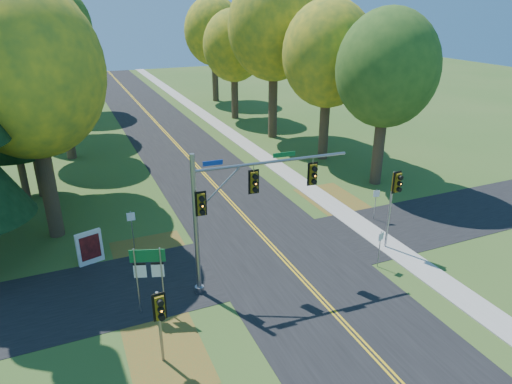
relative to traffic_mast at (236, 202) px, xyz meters
name	(u,v)px	position (x,y,z in m)	size (l,w,h in m)	color
ground	(296,272)	(3.18, -0.17, -4.48)	(160.00, 160.00, 0.00)	#32561E
road_main	(296,272)	(3.18, -0.17, -4.47)	(8.00, 160.00, 0.02)	black
road_cross	(279,254)	(3.18, 1.83, -4.47)	(60.00, 6.00, 0.02)	black
centerline_left	(294,272)	(3.08, -0.17, -4.45)	(0.10, 160.00, 0.01)	gold
centerline_right	(298,271)	(3.28, -0.17, -4.45)	(0.10, 160.00, 0.01)	gold
sidewalk_east	(393,248)	(9.38, -0.17, -4.45)	(1.60, 160.00, 0.06)	#9E998E
leaf_patch_w_near	(154,261)	(-3.32, 3.83, -4.47)	(4.00, 6.00, 0.00)	brown
leaf_patch_e	(343,206)	(9.98, 5.83, -4.47)	(3.50, 8.00, 0.00)	brown
leaf_patch_w_far	(165,350)	(-4.32, -3.17, -4.47)	(3.00, 5.00, 0.00)	brown
tree_w_a	(29,73)	(-7.94, 9.21, 5.01)	(8.00, 8.00, 14.15)	#38281C
tree_e_a	(387,69)	(14.75, 8.60, 4.05)	(7.20, 7.20, 12.73)	#38281C
tree_w_b	(19,45)	(-8.54, 16.12, 5.89)	(8.60, 8.60, 15.38)	#38281C
tree_e_b	(329,55)	(14.15, 15.41, 4.42)	(7.60, 7.60, 13.33)	#38281C
tree_w_c	(58,66)	(-6.35, 24.30, 3.46)	(6.80, 6.80, 11.91)	#38281C
tree_e_c	(274,27)	(13.06, 23.52, 6.18)	(8.80, 8.80, 15.79)	#38281C
tree_w_d	(46,36)	(-6.94, 33.01, 5.30)	(8.20, 8.20, 14.56)	#38281C
tree_e_d	(234,46)	(12.45, 32.70, 3.76)	(7.00, 7.00, 12.32)	#38281C
tree_w_e	(56,27)	(-5.74, 43.92, 5.59)	(8.40, 8.40, 14.97)	#38281C
tree_e_e	(214,32)	(13.66, 43.41, 4.71)	(7.80, 7.80, 13.74)	#38281C
traffic_mast	(236,202)	(0.00, 0.00, 0.00)	(7.68, 0.84, 6.97)	gray
east_signal_pole	(395,191)	(9.09, -0.10, -0.94)	(0.54, 0.62, 4.67)	#9C9DA4
ped_signal_pole	(160,312)	(-4.50, -3.88, -2.06)	(0.51, 0.59, 3.25)	gray
route_sign_cluster	(149,268)	(-4.26, -0.49, -2.17)	(1.46, 0.54, 3.27)	gray
info_kiosk	(90,248)	(-6.41, 4.94, -3.55)	(1.35, 0.56, 1.87)	white
reg_sign_e_north	(376,199)	(10.68, 3.32, -3.06)	(0.38, 0.16, 2.07)	gray
reg_sign_e_south	(380,243)	(7.39, -1.42, -3.05)	(0.39, 0.15, 2.08)	gray
reg_sign_w	(132,223)	(-4.06, 5.60, -2.89)	(0.44, 0.08, 2.32)	gray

